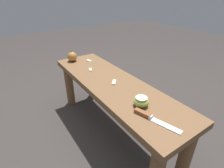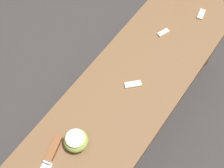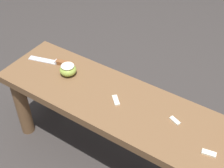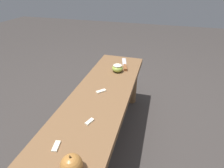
% 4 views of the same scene
% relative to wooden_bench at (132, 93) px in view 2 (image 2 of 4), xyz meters
% --- Properties ---
extents(ground_plane, '(8.00, 8.00, 0.00)m').
position_rel_wooden_bench_xyz_m(ground_plane, '(0.00, 0.00, -0.34)').
color(ground_plane, '#383330').
extents(wooden_bench, '(1.20, 0.36, 0.43)m').
position_rel_wooden_bench_xyz_m(wooden_bench, '(0.00, 0.00, 0.00)').
color(wooden_bench, brown).
rests_on(wooden_bench, ground_plane).
extents(knife, '(0.24, 0.09, 0.02)m').
position_rel_wooden_bench_xyz_m(knife, '(-0.41, 0.06, 0.10)').
color(knife, silver).
rests_on(knife, wooden_bench).
extents(apple_cut, '(0.08, 0.08, 0.05)m').
position_rel_wooden_bench_xyz_m(apple_cut, '(-0.31, 0.02, 0.12)').
color(apple_cut, '#9EB747').
rests_on(apple_cut, wooden_bench).
extents(apple_slice_near_knife, '(0.06, 0.06, 0.01)m').
position_rel_wooden_bench_xyz_m(apple_slice_near_knife, '(-0.01, -0.01, 0.09)').
color(apple_slice_near_knife, silver).
rests_on(apple_slice_near_knife, wooden_bench).
extents(apple_slice_center, '(0.06, 0.03, 0.01)m').
position_rel_wooden_bench_xyz_m(apple_slice_center, '(0.44, -0.05, 0.09)').
color(apple_slice_center, silver).
rests_on(apple_slice_center, wooden_bench).
extents(apple_slice_near_bowl, '(0.05, 0.04, 0.01)m').
position_rel_wooden_bench_xyz_m(apple_slice_near_bowl, '(0.26, 0.03, 0.09)').
color(apple_slice_near_bowl, silver).
rests_on(apple_slice_near_bowl, wooden_bench).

